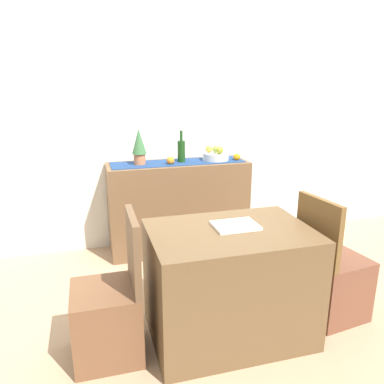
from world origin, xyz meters
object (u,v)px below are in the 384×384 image
(sideboard_console, at_px, (179,207))
(fruit_bowl, at_px, (216,156))
(dining_table, at_px, (229,283))
(open_book, at_px, (235,226))
(potted_plant, at_px, (139,145))
(wine_bottle, at_px, (181,151))
(chair_near_window, at_px, (109,316))
(chair_by_corner, at_px, (331,281))

(sideboard_console, distance_m, fruit_bowl, 0.61)
(dining_table, xyz_separation_m, open_book, (0.05, 0.04, 0.38))
(potted_plant, bearing_deg, sideboard_console, 0.00)
(wine_bottle, xyz_separation_m, chair_near_window, (-0.81, -1.40, -0.73))
(sideboard_console, height_order, dining_table, sideboard_console)
(potted_plant, distance_m, dining_table, 1.60)
(open_book, relative_size, chair_by_corner, 0.31)
(sideboard_console, height_order, fruit_bowl, fruit_bowl)
(sideboard_console, relative_size, dining_table, 1.32)
(wine_bottle, distance_m, potted_plant, 0.40)
(wine_bottle, height_order, open_book, wine_bottle)
(chair_by_corner, bearing_deg, fruit_bowl, 105.64)
(fruit_bowl, height_order, chair_by_corner, fruit_bowl)
(dining_table, bearing_deg, sideboard_console, 89.84)
(sideboard_console, relative_size, potted_plant, 4.03)
(potted_plant, xyz_separation_m, chair_by_corner, (1.13, -1.40, -0.80))
(wine_bottle, distance_m, open_book, 1.38)
(sideboard_console, bearing_deg, chair_near_window, -119.01)
(sideboard_console, relative_size, open_book, 4.80)
(sideboard_console, xyz_separation_m, potted_plant, (-0.36, -0.00, 0.62))
(wine_bottle, height_order, chair_by_corner, wine_bottle)
(wine_bottle, bearing_deg, dining_table, -91.51)
(potted_plant, distance_m, chair_by_corner, 1.97)
(potted_plant, bearing_deg, chair_near_window, -106.41)
(chair_near_window, bearing_deg, dining_table, 0.01)
(sideboard_console, xyz_separation_m, open_book, (0.04, -1.36, 0.31))
(sideboard_console, xyz_separation_m, fruit_bowl, (0.38, 0.00, 0.48))
(sideboard_console, distance_m, open_book, 1.39)
(dining_table, height_order, chair_near_window, chair_near_window)
(wine_bottle, xyz_separation_m, chair_by_corner, (0.74, -1.40, -0.73))
(chair_by_corner, bearing_deg, sideboard_console, 118.74)
(sideboard_console, xyz_separation_m, chair_near_window, (-0.78, -1.40, -0.17))
(chair_by_corner, bearing_deg, potted_plant, 128.94)
(fruit_bowl, relative_size, chair_near_window, 0.28)
(wine_bottle, height_order, potted_plant, potted_plant)
(open_book, bearing_deg, dining_table, -139.29)
(wine_bottle, bearing_deg, open_book, -89.59)
(wine_bottle, bearing_deg, chair_near_window, -120.03)
(chair_near_window, bearing_deg, chair_by_corner, -0.08)
(sideboard_console, distance_m, potted_plant, 0.72)
(dining_table, height_order, open_book, open_book)
(dining_table, bearing_deg, chair_by_corner, -0.17)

